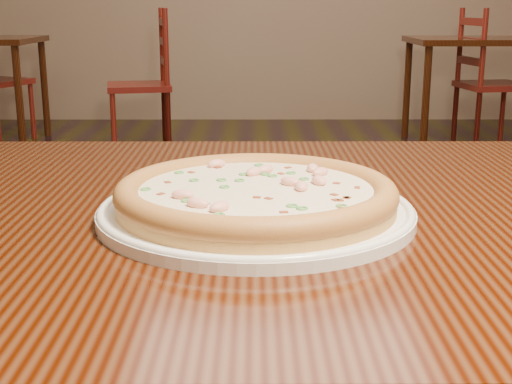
{
  "coord_description": "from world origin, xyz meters",
  "views": [
    {
      "loc": [
        -0.18,
        -1.66,
        0.98
      ],
      "look_at": [
        -0.18,
        -0.91,
        0.78
      ],
      "focal_mm": 50.0,
      "sensor_mm": 36.0,
      "label": 1
    }
  ],
  "objects_px": {
    "plate": "(256,211)",
    "chair_b": "(147,85)",
    "hero_table": "(356,285)",
    "bg_table_right": "(483,52)",
    "chair_c": "(485,85)",
    "pizza": "(256,195)"
  },
  "relations": [
    {
      "from": "pizza",
      "to": "bg_table_right",
      "type": "relative_size",
      "value": 0.31
    },
    {
      "from": "hero_table",
      "to": "bg_table_right",
      "type": "distance_m",
      "value": 4.47
    },
    {
      "from": "chair_b",
      "to": "pizza",
      "type": "bearing_deg",
      "value": -79.93
    },
    {
      "from": "chair_b",
      "to": "plate",
      "type": "bearing_deg",
      "value": -79.93
    },
    {
      "from": "pizza",
      "to": "bg_table_right",
      "type": "distance_m",
      "value": 4.55
    },
    {
      "from": "plate",
      "to": "chair_b",
      "type": "relative_size",
      "value": 0.36
    },
    {
      "from": "plate",
      "to": "bg_table_right",
      "type": "distance_m",
      "value": 4.55
    },
    {
      "from": "hero_table",
      "to": "bg_table_right",
      "type": "height_order",
      "value": "same"
    },
    {
      "from": "hero_table",
      "to": "chair_c",
      "type": "bearing_deg",
      "value": 70.38
    },
    {
      "from": "plate",
      "to": "chair_b",
      "type": "distance_m",
      "value": 4.21
    },
    {
      "from": "pizza",
      "to": "chair_c",
      "type": "bearing_deg",
      "value": 69.14
    },
    {
      "from": "bg_table_right",
      "to": "chair_b",
      "type": "xyz_separation_m",
      "value": [
        -2.32,
        -0.13,
        -0.22
      ]
    },
    {
      "from": "bg_table_right",
      "to": "chair_c",
      "type": "bearing_deg",
      "value": -88.56
    },
    {
      "from": "bg_table_right",
      "to": "chair_c",
      "type": "height_order",
      "value": "chair_c"
    },
    {
      "from": "plate",
      "to": "chair_b",
      "type": "xyz_separation_m",
      "value": [
        -0.73,
        4.13,
        -0.32
      ]
    },
    {
      "from": "bg_table_right",
      "to": "chair_c",
      "type": "distance_m",
      "value": 0.24
    },
    {
      "from": "bg_table_right",
      "to": "hero_table",
      "type": "bearing_deg",
      "value": -109.16
    },
    {
      "from": "pizza",
      "to": "bg_table_right",
      "type": "height_order",
      "value": "pizza"
    },
    {
      "from": "plate",
      "to": "chair_c",
      "type": "distance_m",
      "value": 4.47
    },
    {
      "from": "plate",
      "to": "hero_table",
      "type": "bearing_deg",
      "value": 22.62
    },
    {
      "from": "hero_table",
      "to": "chair_b",
      "type": "relative_size",
      "value": 1.26
    },
    {
      "from": "pizza",
      "to": "bg_table_right",
      "type": "xyz_separation_m",
      "value": [
        1.59,
        4.27,
        -0.12
      ]
    }
  ]
}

